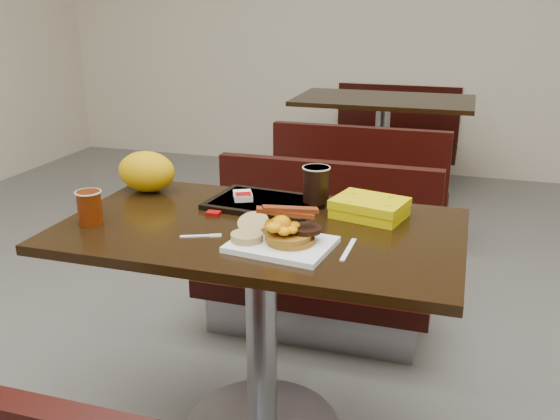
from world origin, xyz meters
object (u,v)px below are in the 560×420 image
(coffee_cup_near, at_px, (90,208))
(coffee_cup_far, at_px, (316,184))
(pancake_stack, at_px, (291,238))
(hashbrown_sleeve_left, at_px, (243,196))
(platter, at_px, (282,245))
(tray, at_px, (264,203))
(table_near, at_px, (262,335))
(clamshell, at_px, (370,208))
(bench_near_n, at_px, (315,256))
(knife, at_px, (348,250))
(table_far, at_px, (381,152))
(paper_bag, at_px, (147,172))
(bench_far_s, at_px, (364,180))
(bench_far_n, at_px, (394,134))
(fork, at_px, (195,236))

(coffee_cup_near, height_order, coffee_cup_far, coffee_cup_far)
(pancake_stack, relative_size, hashbrown_sleeve_left, 1.66)
(platter, bearing_deg, coffee_cup_far, 96.55)
(platter, height_order, tray, same)
(table_near, height_order, platter, platter)
(pancake_stack, xyz_separation_m, clamshell, (0.16, 0.32, -0.00))
(pancake_stack, bearing_deg, bench_near_n, 99.18)
(knife, bearing_deg, table_near, -109.44)
(table_near, relative_size, platter, 4.43)
(table_near, height_order, bench_near_n, table_near)
(table_far, distance_m, coffee_cup_near, 2.81)
(coffee_cup_far, distance_m, clamshell, 0.20)
(knife, bearing_deg, paper_bag, -111.32)
(table_near, height_order, clamshell, clamshell)
(tray, relative_size, coffee_cup_far, 3.04)
(pancake_stack, bearing_deg, hashbrown_sleeve_left, 129.15)
(table_near, xyz_separation_m, knife, (0.29, -0.11, 0.38))
(platter, relative_size, coffee_cup_near, 2.66)
(table_near, relative_size, clamshell, 5.56)
(bench_far_s, bearing_deg, bench_near_n, -90.00)
(table_near, xyz_separation_m, pancake_stack, (0.14, -0.14, 0.40))
(bench_far_n, distance_m, coffee_cup_far, 3.11)
(bench_far_s, height_order, pancake_stack, pancake_stack)
(knife, bearing_deg, clamshell, 178.98)
(pancake_stack, relative_size, coffee_cup_near, 1.31)
(platter, bearing_deg, bench_far_n, 99.08)
(table_near, distance_m, bench_near_n, 0.70)
(bench_near_n, bearing_deg, paper_bag, -135.59)
(coffee_cup_near, bearing_deg, platter, -0.82)
(table_near, distance_m, tray, 0.43)
(bench_far_n, height_order, platter, platter)
(clamshell, bearing_deg, pancake_stack, -103.93)
(pancake_stack, bearing_deg, coffee_cup_near, 179.67)
(bench_near_n, height_order, pancake_stack, pancake_stack)
(coffee_cup_near, distance_m, tray, 0.55)
(bench_near_n, distance_m, bench_far_s, 1.20)
(bench_near_n, bearing_deg, coffee_cup_near, -120.94)
(coffee_cup_near, relative_size, knife, 0.64)
(table_far, bearing_deg, bench_far_s, -90.00)
(fork, relative_size, knife, 0.74)
(paper_bag, bearing_deg, bench_far_s, 73.59)
(table_far, xyz_separation_m, coffee_cup_far, (0.12, -2.37, 0.45))
(table_far, xyz_separation_m, bench_far_n, (0.00, 0.70, -0.02))
(table_near, xyz_separation_m, bench_near_n, (0.00, 0.70, -0.02))
(platter, xyz_separation_m, pancake_stack, (0.02, 0.01, 0.02))
(table_far, bearing_deg, coffee_cup_near, -100.36)
(coffee_cup_near, xyz_separation_m, paper_bag, (0.00, 0.35, 0.02))
(tray, distance_m, clamshell, 0.35)
(bench_far_n, xyz_separation_m, platter, (0.11, -3.44, 0.40))
(coffee_cup_near, xyz_separation_m, knife, (0.79, 0.03, -0.05))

